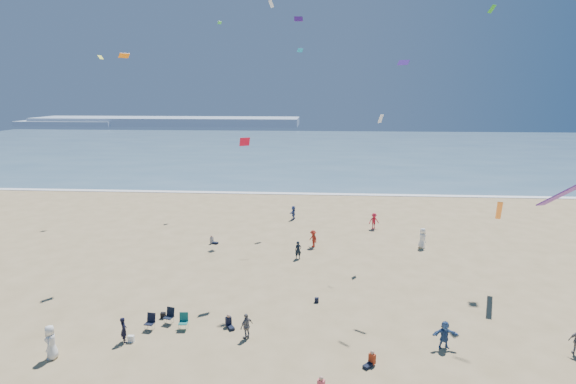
{
  "coord_description": "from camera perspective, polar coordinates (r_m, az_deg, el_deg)",
  "views": [
    {
      "loc": [
        3.66,
        -16.05,
        14.09
      ],
      "look_at": [
        2.0,
        8.0,
        8.64
      ],
      "focal_mm": 28.0,
      "sensor_mm": 36.0,
      "label": 1
    }
  ],
  "objects": [
    {
      "name": "navy_bag",
      "position": [
        31.48,
        3.66,
        -13.54
      ],
      "size": [
        0.28,
        0.18,
        0.34
      ],
      "primitive_type": "cube",
      "color": "black",
      "rests_on": "ground"
    },
    {
      "name": "ocean",
      "position": [
        112.0,
        2.06,
        5.51
      ],
      "size": [
        220.0,
        100.0,
        0.06
      ],
      "primitive_type": "cube",
      "color": "#476B84",
      "rests_on": "ground"
    },
    {
      "name": "chair_cluster",
      "position": [
        29.23,
        -15.1,
        -15.45
      ],
      "size": [
        2.66,
        1.51,
        1.0
      ],
      "color": "black",
      "rests_on": "ground"
    },
    {
      "name": "kites_aloft",
      "position": [
        29.42,
        14.18,
        13.61
      ],
      "size": [
        40.86,
        44.55,
        30.3
      ],
      "color": "#F25C0B",
      "rests_on": "ground"
    },
    {
      "name": "surf_line",
      "position": [
        62.75,
        0.51,
        -0.21
      ],
      "size": [
        220.0,
        1.2,
        0.08
      ],
      "primitive_type": "cube",
      "color": "white",
      "rests_on": "ground"
    },
    {
      "name": "black_backpack",
      "position": [
        30.53,
        -15.57,
        -14.86
      ],
      "size": [
        0.3,
        0.22,
        0.38
      ],
      "primitive_type": "cube",
      "color": "black",
      "rests_on": "ground"
    },
    {
      "name": "headland_near",
      "position": [
        209.04,
        -26.05,
        7.87
      ],
      "size": [
        40.0,
        14.0,
        2.0
      ],
      "primitive_type": "cube",
      "color": "#7A8EA8",
      "rests_on": "ground"
    },
    {
      "name": "headland_far",
      "position": [
        197.04,
        -15.08,
        8.67
      ],
      "size": [
        110.0,
        20.0,
        3.2
      ],
      "primitive_type": "cube",
      "color": "#7A8EA8",
      "rests_on": "ground"
    },
    {
      "name": "standing_flyers",
      "position": [
        30.87,
        4.17,
        -12.7
      ],
      "size": [
        29.32,
        40.0,
        1.91
      ],
      "color": "red",
      "rests_on": "ground"
    },
    {
      "name": "white_tote",
      "position": [
        28.53,
        -19.3,
        -17.18
      ],
      "size": [
        0.35,
        0.2,
        0.4
      ],
      "primitive_type": "cube",
      "color": "white",
      "rests_on": "ground"
    },
    {
      "name": "seated_group",
      "position": [
        26.6,
        -1.94,
        -18.21
      ],
      "size": [
        13.87,
        31.61,
        0.84
      ],
      "color": "white",
      "rests_on": "ground"
    }
  ]
}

